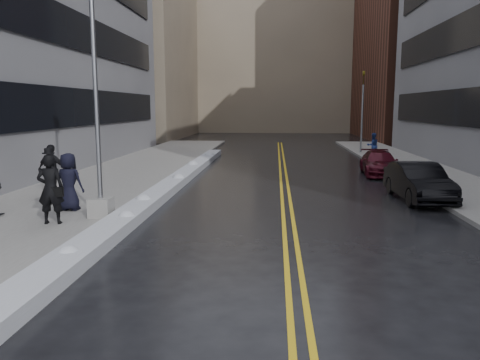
% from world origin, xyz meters
% --- Properties ---
extents(ground, '(160.00, 160.00, 0.00)m').
position_xyz_m(ground, '(0.00, 0.00, 0.00)').
color(ground, black).
rests_on(ground, ground).
extents(sidewalk_west, '(5.50, 50.00, 0.15)m').
position_xyz_m(sidewalk_west, '(-5.75, 10.00, 0.07)').
color(sidewalk_west, gray).
rests_on(sidewalk_west, ground).
extents(sidewalk_east, '(4.00, 50.00, 0.15)m').
position_xyz_m(sidewalk_east, '(10.00, 10.00, 0.07)').
color(sidewalk_east, gray).
rests_on(sidewalk_east, ground).
extents(lane_line_left, '(0.12, 50.00, 0.01)m').
position_xyz_m(lane_line_left, '(2.35, 10.00, 0.00)').
color(lane_line_left, gold).
rests_on(lane_line_left, ground).
extents(lane_line_right, '(0.12, 50.00, 0.01)m').
position_xyz_m(lane_line_right, '(2.65, 10.00, 0.00)').
color(lane_line_right, gold).
rests_on(lane_line_right, ground).
extents(snow_ridge, '(0.90, 30.00, 0.34)m').
position_xyz_m(snow_ridge, '(-2.45, 8.00, 0.17)').
color(snow_ridge, silver).
rests_on(snow_ridge, ground).
extents(building_west_far, '(14.00, 22.00, 18.00)m').
position_xyz_m(building_west_far, '(-15.50, 44.00, 9.00)').
color(building_west_far, gray).
rests_on(building_west_far, ground).
extents(building_east_far, '(14.00, 20.00, 28.00)m').
position_xyz_m(building_east_far, '(19.00, 42.00, 14.00)').
color(building_east_far, '#562D21').
rests_on(building_east_far, ground).
extents(building_far, '(36.00, 16.00, 22.00)m').
position_xyz_m(building_far, '(2.00, 60.00, 11.00)').
color(building_far, gray).
rests_on(building_far, ground).
extents(lamppost, '(0.65, 0.65, 7.62)m').
position_xyz_m(lamppost, '(-3.30, 2.00, 2.53)').
color(lamppost, gray).
rests_on(lamppost, sidewalk_west).
extents(fire_hydrant, '(0.26, 0.26, 0.73)m').
position_xyz_m(fire_hydrant, '(9.00, 10.00, 0.55)').
color(fire_hydrant, maroon).
rests_on(fire_hydrant, sidewalk_east).
extents(traffic_signal, '(0.16, 0.20, 6.00)m').
position_xyz_m(traffic_signal, '(8.50, 24.00, 3.40)').
color(traffic_signal, gray).
rests_on(traffic_signal, sidewalk_east).
extents(pedestrian_fedora, '(0.82, 0.60, 2.05)m').
position_xyz_m(pedestrian_fedora, '(-4.42, 1.07, 1.18)').
color(pedestrian_fedora, black).
rests_on(pedestrian_fedora, sidewalk_west).
extents(pedestrian_c, '(1.00, 0.72, 1.90)m').
position_xyz_m(pedestrian_c, '(-4.67, 2.85, 1.10)').
color(pedestrian_c, black).
rests_on(pedestrian_c, sidewalk_west).
extents(pedestrian_d, '(1.22, 0.65, 1.98)m').
position_xyz_m(pedestrian_d, '(-6.40, 5.22, 1.14)').
color(pedestrian_d, black).
rests_on(pedestrian_d, sidewalk_west).
extents(pedestrian_east, '(0.93, 0.80, 1.67)m').
position_xyz_m(pedestrian_east, '(8.53, 19.84, 0.98)').
color(pedestrian_east, navy).
rests_on(pedestrian_east, sidewalk_east).
extents(car_black, '(1.71, 4.41, 1.43)m').
position_xyz_m(car_black, '(7.50, 6.17, 0.72)').
color(car_black, black).
rests_on(car_black, ground).
extents(car_maroon, '(2.01, 4.36, 1.23)m').
position_xyz_m(car_maroon, '(7.50, 12.92, 0.62)').
color(car_maroon, '#400A15').
rests_on(car_maroon, ground).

